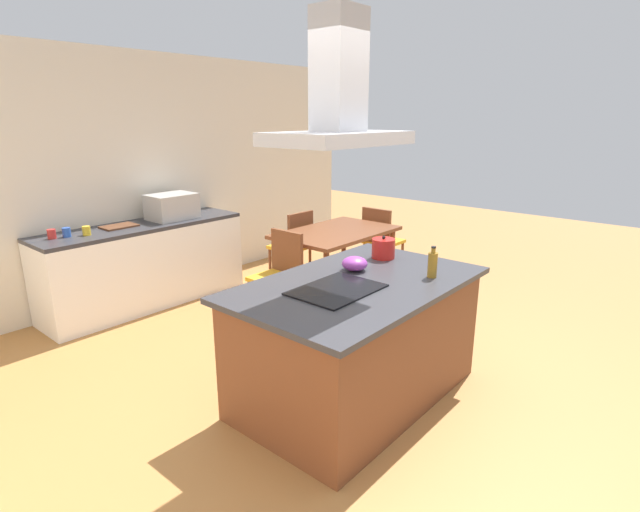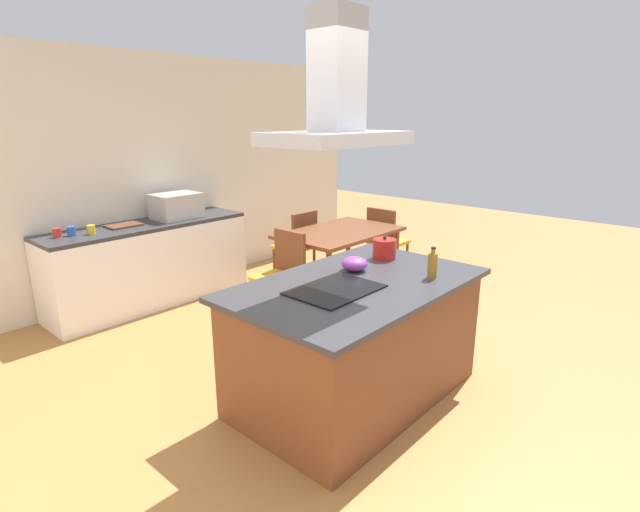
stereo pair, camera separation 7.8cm
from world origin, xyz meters
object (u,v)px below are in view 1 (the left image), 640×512
Objects in this scene: chair_at_left_end at (280,269)px; coffee_mug_yellow at (86,231)px; dining_table at (336,238)px; olive_oil_bottle at (433,264)px; coffee_mug_red at (52,234)px; chair_at_right_end at (380,237)px; mixing_bowl at (355,264)px; countertop_microwave at (172,206)px; chair_facing_back_wall at (295,242)px; cooktop at (337,290)px; coffee_mug_blue at (67,232)px; cutting_board at (119,226)px; range_hood at (339,102)px; tea_kettle at (383,248)px.

coffee_mug_yellow is at bearing 135.17° from chair_at_left_end.
olive_oil_bottle is at bearing -123.06° from dining_table.
coffee_mug_red is 0.10× the size of chair_at_right_end.
coffee_mug_red is (-1.07, 2.77, -0.01)m from mixing_bowl.
countertop_microwave is 0.56× the size of chair_at_right_end.
coffee_mug_red reaches higher than chair_facing_back_wall.
cooktop is 2.61× the size of olive_oil_bottle.
coffee_mug_blue is at bearing 163.04° from chair_facing_back_wall.
coffee_mug_yellow is 0.40m from cutting_board.
dining_table is 1.56× the size of range_hood.
cooktop is at bearing -130.76° from chair_facing_back_wall.
coffee_mug_yellow is at bearing -21.87° from coffee_mug_red.
chair_at_right_end is (2.36, 1.34, -0.45)m from mixing_bowl.
coffee_mug_yellow is (-0.37, 2.83, 0.04)m from cooktop.
coffee_mug_red is at bearing 150.43° from dining_table.
dining_table is at bearing 42.78° from mixing_bowl.
coffee_mug_yellow reaches higher than chair_facing_back_wall.
range_hood is at bearing -90.35° from cutting_board.
coffee_mug_yellow is 0.10× the size of chair_facing_back_wall.
coffee_mug_blue is (-0.52, 2.91, 0.04)m from cooktop.
coffee_mug_yellow is at bearing 97.37° from cooktop.
range_hood reaches higher than mixing_bowl.
olive_oil_bottle is 2.24m from dining_table.
olive_oil_bottle is 0.46× the size of countertop_microwave.
cooktop is at bearing -79.84° from coffee_mug_blue.
mixing_bowl is 2.16× the size of coffee_mug_blue.
cutting_board is at bearing 152.89° from chair_at_right_end.
coffee_mug_red is (-1.31, 3.29, -0.05)m from olive_oil_bottle.
coffee_mug_blue is 2.08m from chair_at_left_end.
chair_at_right_end is 1.83m from chair_at_left_end.
chair_at_left_end is (0.11, 1.31, -0.47)m from tea_kettle.
tea_kettle is 0.27× the size of chair_at_left_end.
cutting_board is (-0.84, 2.73, -0.07)m from tea_kettle.
coffee_mug_blue is at bearing 178.70° from countertop_microwave.
countertop_microwave is 0.63m from cutting_board.
countertop_microwave is at bearing 2.99° from coffee_mug_yellow.
chair_at_left_end is (-0.92, -0.00, -0.16)m from dining_table.
tea_kettle is at bearing -94.60° from chair_at_left_end.
chair_facing_back_wall is (1.44, 2.00, -0.45)m from mixing_bowl.
cutting_board is 3.14m from chair_at_right_end.
coffee_mug_red is 2.91m from dining_table.
coffee_mug_blue is at bearing 149.78° from dining_table.
chair_at_right_end is (2.16, -1.37, -0.53)m from countertop_microwave.
cooktop reaches higher than chair_facing_back_wall.
olive_oil_bottle reaches higher than dining_table.
cooktop is 1.76× the size of cutting_board.
dining_table is at bearing -90.00° from chair_facing_back_wall.
chair_at_right_end is 1.13m from chair_facing_back_wall.
chair_at_right_end is (1.94, 1.31, -0.47)m from tea_kettle.
countertop_microwave reaches higher than olive_oil_bottle.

